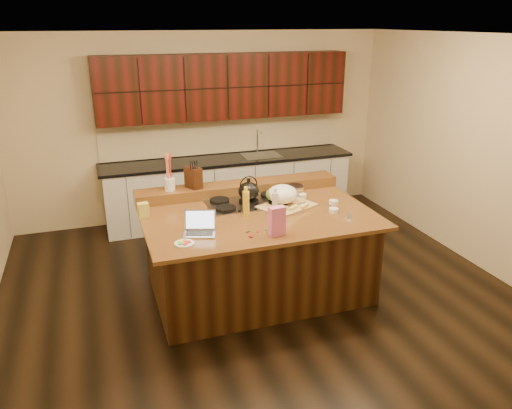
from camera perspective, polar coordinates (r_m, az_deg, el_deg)
name	(u,v)px	position (r m, az deg, el deg)	size (l,w,h in m)	color
room	(258,174)	(5.11, 0.18, 3.49)	(5.52, 5.02, 2.72)	black
island	(257,252)	(5.44, 0.17, -5.47)	(2.40, 1.60, 0.92)	black
back_ledge	(238,188)	(5.86, -2.04, 1.91)	(2.40, 0.30, 0.12)	black
cooktop	(249,203)	(5.52, -0.83, 0.23)	(0.92, 0.52, 0.05)	gray
back_counter	(228,154)	(7.35, -3.23, 5.74)	(3.70, 0.66, 2.40)	silver
kettle	(249,191)	(5.47, -0.84, 1.54)	(0.23, 0.23, 0.21)	black
green_bowl	(278,194)	(5.46, 2.58, 1.18)	(0.28, 0.28, 0.15)	olive
laptop	(200,227)	(4.79, -6.43, -2.60)	(0.36, 0.32, 0.21)	#B7B7BC
oil_bottle	(246,204)	(5.13, -1.15, 0.07)	(0.07, 0.07, 0.27)	gold
vinegar_bottle	(275,204)	(5.15, 2.20, 0.02)	(0.06, 0.06, 0.25)	silver
wooden_tray	(284,197)	(5.44, 3.18, 0.88)	(0.69, 0.60, 0.23)	tan
ramekin_a	(334,202)	(5.57, 8.85, 0.26)	(0.10, 0.10, 0.04)	white
ramekin_b	(334,210)	(5.34, 8.87, -0.66)	(0.10, 0.10, 0.04)	white
ramekin_c	(302,196)	(5.73, 5.29, 1.01)	(0.10, 0.10, 0.04)	white
strainer_bowl	(294,191)	(5.82, 4.33, 1.56)	(0.24, 0.24, 0.09)	#996B3F
kitchen_timer	(349,214)	(5.22, 10.63, -1.12)	(0.08, 0.08, 0.07)	silver
pink_bag	(277,221)	(4.68, 2.40, -1.91)	(0.15, 0.08, 0.28)	pink
candy_plate	(184,243)	(4.59, -8.21, -4.42)	(0.18, 0.18, 0.01)	white
package_box	(143,210)	(5.25, -12.76, -0.63)	(0.11, 0.08, 0.16)	gold
utensil_crock	(170,184)	(5.66, -9.83, 2.31)	(0.12, 0.12, 0.14)	white
knife_block	(193,178)	(5.69, -7.16, 3.08)	(0.12, 0.20, 0.24)	black
gumdrop_0	(258,232)	(4.77, 0.23, -3.17)	(0.02, 0.02, 0.02)	red
gumdrop_1	(266,230)	(4.83, 1.13, -2.88)	(0.02, 0.02, 0.02)	#198C26
gumdrop_2	(250,236)	(4.70, -0.66, -3.57)	(0.02, 0.02, 0.02)	red
gumdrop_3	(267,232)	(4.77, 1.31, -3.19)	(0.02, 0.02, 0.02)	#198C26
gumdrop_4	(252,237)	(4.67, -0.50, -3.72)	(0.02, 0.02, 0.02)	red
gumdrop_5	(274,232)	(4.77, 2.07, -3.20)	(0.02, 0.02, 0.02)	#198C26
gumdrop_6	(247,232)	(4.78, -1.03, -3.13)	(0.02, 0.02, 0.02)	red
gumdrop_7	(272,231)	(4.79, 1.83, -3.06)	(0.02, 0.02, 0.02)	#198C26
gumdrop_8	(250,236)	(4.68, -0.73, -3.65)	(0.02, 0.02, 0.02)	red
gumdrop_9	(276,227)	(4.89, 2.25, -2.57)	(0.02, 0.02, 0.02)	#198C26
gumdrop_10	(279,233)	(4.75, 2.59, -3.29)	(0.02, 0.02, 0.02)	red
gumdrop_11	(249,231)	(4.80, -0.78, -3.04)	(0.02, 0.02, 0.02)	#198C26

